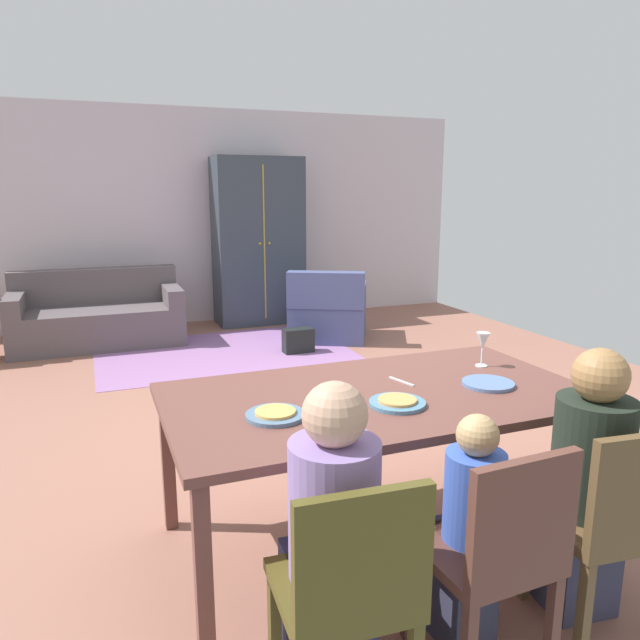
{
  "coord_description": "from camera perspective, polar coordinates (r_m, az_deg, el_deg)",
  "views": [
    {
      "loc": [
        -1.51,
        -3.94,
        1.68
      ],
      "look_at": [
        -0.12,
        -0.38,
        0.85
      ],
      "focal_mm": 33.26,
      "sensor_mm": 36.0,
      "label": 1
    }
  ],
  "objects": [
    {
      "name": "fork",
      "position": [
        2.65,
        0.39,
        -8.04
      ],
      "size": [
        0.05,
        0.15,
        0.01
      ],
      "primitive_type": "cube",
      "rotation": [
        0.0,
        0.0,
        0.27
      ],
      "color": "silver",
      "rests_on": "dining_table"
    },
    {
      "name": "armchair",
      "position": [
        6.84,
        0.78,
        0.81
      ],
      "size": [
        1.15,
        1.15,
        0.82
      ],
      "color": "#444F7D",
      "rests_on": "ground_plane"
    },
    {
      "name": "couch",
      "position": [
        7.05,
        -20.58,
        0.23
      ],
      "size": [
        1.8,
        0.86,
        0.82
      ],
      "color": "#554C4F",
      "rests_on": "ground_plane"
    },
    {
      "name": "person_child",
      "position": [
        2.39,
        13.87,
        -19.7
      ],
      "size": [
        0.22,
        0.29,
        0.92
      ],
      "color": "#313248",
      "rests_on": "ground_plane"
    },
    {
      "name": "person_woman",
      "position": [
        2.67,
        23.88,
        -14.78
      ],
      "size": [
        0.31,
        0.41,
        1.11
      ],
      "color": "#36354F",
      "rests_on": "ground_plane"
    },
    {
      "name": "ground_plane",
      "position": [
        5.06,
        -2.79,
        -7.25
      ],
      "size": [
        6.91,
        6.37,
        0.02
      ],
      "primitive_type": "cube",
      "color": "#925F4E"
    },
    {
      "name": "plate_near_man",
      "position": [
        2.51,
        -4.31,
        -9.12
      ],
      "size": [
        0.25,
        0.25,
        0.02
      ],
      "primitive_type": "cylinder",
      "color": "slate",
      "rests_on": "dining_table"
    },
    {
      "name": "plate_near_woman",
      "position": [
        3.0,
        15.86,
        -5.9
      ],
      "size": [
        0.25,
        0.25,
        0.02
      ],
      "primitive_type": "cylinder",
      "color": "#5876A8",
      "rests_on": "dining_table"
    },
    {
      "name": "handbag",
      "position": [
        6.29,
        -2.11,
        -1.99
      ],
      "size": [
        0.32,
        0.16,
        0.26
      ],
      "primitive_type": "cube",
      "color": "black",
      "rests_on": "ground_plane"
    },
    {
      "name": "dining_chair_man",
      "position": [
        2.0,
        2.9,
        -24.31
      ],
      "size": [
        0.45,
        0.45,
        0.87
      ],
      "color": "#4D451A",
      "rests_on": "ground_plane"
    },
    {
      "name": "back_wall",
      "position": [
        7.91,
        -10.53,
        9.7
      ],
      "size": [
        6.91,
        0.1,
        2.7
      ],
      "primitive_type": "cube",
      "color": "silver",
      "rests_on": "ground_plane"
    },
    {
      "name": "pizza_near_child",
      "position": [
        2.65,
        7.45,
        -7.64
      ],
      "size": [
        0.17,
        0.17,
        0.01
      ],
      "primitive_type": "cylinder",
      "color": "#DB9750",
      "rests_on": "plate_near_child"
    },
    {
      "name": "pizza_near_man",
      "position": [
        2.5,
        -4.32,
        -8.8
      ],
      "size": [
        0.17,
        0.17,
        0.01
      ],
      "primitive_type": "cylinder",
      "color": "#E4A751",
      "rests_on": "plate_near_man"
    },
    {
      "name": "knife",
      "position": [
        2.97,
        7.85,
        -5.86
      ],
      "size": [
        0.06,
        0.17,
        0.01
      ],
      "primitive_type": "cube",
      "rotation": [
        0.0,
        0.0,
        0.27
      ],
      "color": "silver",
      "rests_on": "dining_table"
    },
    {
      "name": "wine_glass",
      "position": [
        3.28,
        15.39,
        -2.09
      ],
      "size": [
        0.07,
        0.07,
        0.19
      ],
      "color": "silver",
      "rests_on": "dining_table"
    },
    {
      "name": "armoire",
      "position": [
        7.67,
        -5.96,
        7.51
      ],
      "size": [
        1.1,
        0.59,
        2.1
      ],
      "color": "#333C46",
      "rests_on": "ground_plane"
    },
    {
      "name": "person_man",
      "position": [
        2.12,
        1.02,
        -21.19
      ],
      "size": [
        0.3,
        0.41,
        1.11
      ],
      "color": "#292B4A",
      "rests_on": "ground_plane"
    },
    {
      "name": "area_rug",
      "position": [
        6.41,
        -9.25,
        -3.03
      ],
      "size": [
        2.6,
        1.8,
        0.01
      ],
      "primitive_type": "cube",
      "color": "#8F6396",
      "rests_on": "ground_plane"
    },
    {
      "name": "dining_chair_woman",
      "position": [
        2.57,
        26.47,
        -16.69
      ],
      "size": [
        0.47,
        0.47,
        0.87
      ],
      "color": "brown",
      "rests_on": "ground_plane"
    },
    {
      "name": "dining_table",
      "position": [
        2.83,
        5.64,
        -8.13
      ],
      "size": [
        1.97,
        1.07,
        0.76
      ],
      "color": "brown",
      "rests_on": "ground_plane"
    },
    {
      "name": "plate_near_child",
      "position": [
        2.65,
        7.44,
        -7.95
      ],
      "size": [
        0.25,
        0.25,
        0.02
      ],
      "primitive_type": "cylinder",
      "color": "teal",
      "rests_on": "dining_table"
    },
    {
      "name": "dining_chair_child",
      "position": [
        2.24,
        16.7,
        -20.34
      ],
      "size": [
        0.44,
        0.44,
        0.87
      ],
      "color": "brown",
      "rests_on": "ground_plane"
    }
  ]
}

